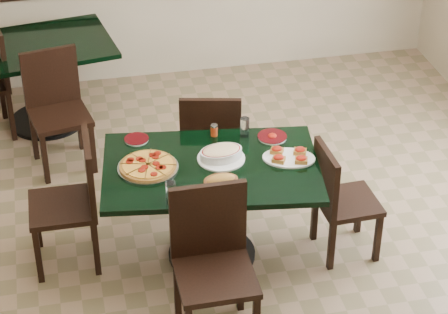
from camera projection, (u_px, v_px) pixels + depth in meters
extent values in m
plane|color=brown|center=(237.00, 249.00, 6.16)|extent=(5.50, 5.50, 0.00)
cube|color=black|center=(211.00, 168.00, 5.70)|extent=(1.52, 1.09, 0.04)
cylinder|color=black|center=(212.00, 214.00, 5.91)|extent=(0.12, 0.12, 0.71)
cylinder|color=black|center=(212.00, 253.00, 6.10)|extent=(0.60, 0.60, 0.03)
cube|color=black|center=(38.00, 46.00, 7.23)|extent=(1.31, 1.05, 0.04)
cylinder|color=black|center=(43.00, 86.00, 7.43)|extent=(0.13, 0.13, 0.71)
cylinder|color=black|center=(48.00, 120.00, 7.62)|extent=(0.65, 0.65, 0.03)
cube|color=black|center=(211.00, 143.00, 6.49)|extent=(0.52, 0.52, 0.04)
cube|color=black|center=(210.00, 128.00, 6.19)|extent=(0.43, 0.13, 0.47)
cube|color=black|center=(236.00, 156.00, 6.78)|extent=(0.05, 0.05, 0.43)
cube|color=black|center=(236.00, 184.00, 6.46)|extent=(0.05, 0.05, 0.43)
cube|color=black|center=(188.00, 156.00, 6.78)|extent=(0.05, 0.05, 0.43)
cube|color=black|center=(186.00, 183.00, 6.46)|extent=(0.05, 0.05, 0.43)
cube|color=black|center=(216.00, 277.00, 5.19)|extent=(0.47, 0.47, 0.04)
cube|color=black|center=(208.00, 219.00, 5.21)|extent=(0.47, 0.04, 0.50)
cube|color=black|center=(177.00, 291.00, 5.45)|extent=(0.04, 0.04, 0.46)
cube|color=black|center=(241.00, 281.00, 5.52)|extent=(0.04, 0.04, 0.46)
cube|color=black|center=(348.00, 203.00, 5.94)|extent=(0.42, 0.42, 0.04)
cube|color=black|center=(325.00, 178.00, 5.77)|extent=(0.06, 0.40, 0.42)
cube|color=black|center=(378.00, 238.00, 5.95)|extent=(0.04, 0.04, 0.38)
cube|color=black|center=(331.00, 246.00, 5.88)|extent=(0.04, 0.04, 0.38)
cube|color=black|center=(359.00, 210.00, 6.23)|extent=(0.04, 0.04, 0.38)
cube|color=black|center=(314.00, 217.00, 6.15)|extent=(0.04, 0.04, 0.38)
cube|color=black|center=(62.00, 207.00, 5.82)|extent=(0.45, 0.45, 0.04)
cube|color=black|center=(89.00, 172.00, 5.71)|extent=(0.04, 0.44, 0.47)
cube|color=black|center=(37.00, 221.00, 6.07)|extent=(0.04, 0.04, 0.43)
cube|color=black|center=(92.00, 215.00, 6.13)|extent=(0.04, 0.04, 0.43)
cube|color=black|center=(38.00, 256.00, 5.76)|extent=(0.04, 0.04, 0.43)
cube|color=black|center=(96.00, 249.00, 5.82)|extent=(0.04, 0.04, 0.43)
cube|color=black|center=(60.00, 117.00, 6.81)|extent=(0.52, 0.52, 0.04)
cube|color=black|center=(50.00, 77.00, 6.82)|extent=(0.44, 0.12, 0.47)
cube|color=black|center=(45.00, 159.00, 6.73)|extent=(0.05, 0.05, 0.43)
cube|color=black|center=(34.00, 136.00, 7.02)|extent=(0.05, 0.05, 0.43)
cube|color=black|center=(93.00, 149.00, 6.85)|extent=(0.05, 0.05, 0.43)
cube|color=black|center=(80.00, 126.00, 7.15)|extent=(0.05, 0.05, 0.43)
cube|color=black|center=(2.00, 96.00, 7.56)|extent=(0.05, 0.05, 0.45)
cube|color=black|center=(11.00, 117.00, 7.26)|extent=(0.05, 0.05, 0.45)
cylinder|color=#B5B5BC|center=(148.00, 167.00, 5.67)|extent=(0.40, 0.40, 0.01)
cylinder|color=brown|center=(148.00, 166.00, 5.66)|extent=(0.37, 0.37, 0.02)
cylinder|color=#C7862A|center=(148.00, 165.00, 5.65)|extent=(0.33, 0.33, 0.01)
cylinder|color=silver|center=(221.00, 158.00, 5.76)|extent=(0.32, 0.32, 0.01)
ellipsoid|color=beige|center=(221.00, 150.00, 5.72)|extent=(0.28, 0.20, 0.04)
ellipsoid|color=#98642A|center=(221.00, 180.00, 5.46)|extent=(0.20, 0.10, 0.08)
cylinder|color=silver|center=(200.00, 195.00, 5.40)|extent=(0.17, 0.17, 0.01)
cylinder|color=#320306|center=(200.00, 195.00, 5.40)|extent=(0.18, 0.18, 0.00)
cylinder|color=silver|center=(272.00, 137.00, 5.98)|extent=(0.20, 0.20, 0.01)
cylinder|color=#320306|center=(272.00, 136.00, 5.98)|extent=(0.20, 0.20, 0.00)
ellipsoid|color=#9D0E07|center=(272.00, 136.00, 5.98)|extent=(0.06, 0.06, 0.03)
cylinder|color=silver|center=(137.00, 139.00, 5.95)|extent=(0.16, 0.16, 0.01)
cylinder|color=#320306|center=(136.00, 139.00, 5.95)|extent=(0.17, 0.17, 0.00)
cube|color=silver|center=(193.00, 196.00, 5.41)|extent=(0.19, 0.19, 0.00)
cube|color=#B5B5BC|center=(196.00, 195.00, 5.41)|extent=(0.04, 0.15, 0.00)
cylinder|color=silver|center=(245.00, 127.00, 5.97)|extent=(0.06, 0.06, 0.14)
cylinder|color=silver|center=(171.00, 192.00, 5.33)|extent=(0.06, 0.06, 0.14)
cylinder|color=#BA4413|center=(214.00, 131.00, 5.99)|extent=(0.05, 0.05, 0.08)
cylinder|color=#B5B5BC|center=(214.00, 126.00, 5.96)|extent=(0.05, 0.05, 0.01)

